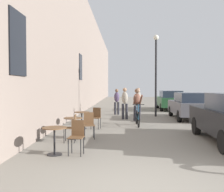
% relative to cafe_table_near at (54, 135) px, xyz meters
% --- Properties ---
extents(ground_plane, '(88.00, 88.00, 0.00)m').
position_rel_cafe_table_near_xyz_m(ground_plane, '(2.18, -2.32, -0.52)').
color(ground_plane, gray).
extents(building_facade_left, '(0.54, 68.00, 8.73)m').
position_rel_cafe_table_near_xyz_m(building_facade_left, '(-1.27, 11.68, 3.85)').
color(building_facade_left, gray).
rests_on(building_facade_left, ground_plane).
extents(cafe_table_near, '(0.64, 0.64, 0.72)m').
position_rel_cafe_table_near_xyz_m(cafe_table_near, '(0.00, 0.00, 0.00)').
color(cafe_table_near, black).
rests_on(cafe_table_near, ground_plane).
extents(cafe_chair_near_toward_street, '(0.41, 0.41, 0.89)m').
position_rel_cafe_table_near_xyz_m(cafe_chair_near_toward_street, '(0.57, 0.08, -0.00)').
color(cafe_chair_near_toward_street, black).
rests_on(cafe_chair_near_toward_street, ground_plane).
extents(cafe_table_mid, '(0.64, 0.64, 0.72)m').
position_rel_cafe_table_near_xyz_m(cafe_table_mid, '(0.09, 2.16, 0.00)').
color(cafe_table_mid, black).
rests_on(cafe_table_mid, ground_plane).
extents(cafe_chair_mid_toward_street, '(0.45, 0.45, 0.89)m').
position_rel_cafe_table_near_xyz_m(cafe_chair_mid_toward_street, '(0.62, 2.24, -0.00)').
color(cafe_chair_mid_toward_street, black).
rests_on(cafe_chair_mid_toward_street, ground_plane).
extents(cafe_chair_mid_toward_wall, '(0.40, 0.40, 0.89)m').
position_rel_cafe_table_near_xyz_m(cafe_chair_mid_toward_wall, '(0.16, 1.59, -0.00)').
color(cafe_chair_mid_toward_wall, black).
rests_on(cafe_chair_mid_toward_wall, ground_plane).
extents(cafe_table_far, '(0.64, 0.64, 0.72)m').
position_rel_cafe_table_near_xyz_m(cafe_table_far, '(0.05, 4.33, 0.00)').
color(cafe_table_far, black).
rests_on(cafe_table_far, ground_plane).
extents(cafe_chair_far_toward_street, '(0.44, 0.44, 0.89)m').
position_rel_cafe_table_near_xyz_m(cafe_chair_far_toward_street, '(0.66, 4.40, -0.00)').
color(cafe_chair_far_toward_street, black).
rests_on(cafe_chair_far_toward_street, ground_plane).
extents(cyclist_on_bicycle, '(0.52, 1.76, 1.74)m').
position_rel_cafe_table_near_xyz_m(cyclist_on_bicycle, '(2.46, 5.46, 0.29)').
color(cyclist_on_bicycle, black).
rests_on(cyclist_on_bicycle, ground_plane).
extents(pedestrian_near, '(0.37, 0.29, 1.74)m').
position_rel_cafe_table_near_xyz_m(pedestrian_near, '(1.91, 7.77, 0.46)').
color(pedestrian_near, '#26262D').
rests_on(pedestrian_near, ground_plane).
extents(pedestrian_mid, '(0.35, 0.26, 1.66)m').
position_rel_cafe_table_near_xyz_m(pedestrian_mid, '(1.42, 10.20, 0.41)').
color(pedestrian_mid, '#26262D').
rests_on(pedestrian_mid, ground_plane).
extents(pedestrian_far, '(0.37, 0.29, 1.62)m').
position_rel_cafe_table_near_xyz_m(pedestrian_far, '(2.91, 11.85, 0.39)').
color(pedestrian_far, '#26262D').
rests_on(pedestrian_far, ground_plane).
extents(pedestrian_furthest, '(0.37, 0.29, 1.72)m').
position_rel_cafe_table_near_xyz_m(pedestrian_furthest, '(3.05, 14.10, 0.45)').
color(pedestrian_furthest, '#26262D').
rests_on(pedestrian_furthest, ground_plane).
extents(street_lamp, '(0.32, 0.32, 4.90)m').
position_rel_cafe_table_near_xyz_m(street_lamp, '(3.79, 9.19, 2.59)').
color(street_lamp, black).
rests_on(street_lamp, ground_plane).
extents(parked_car_second, '(1.82, 4.17, 1.47)m').
position_rel_cafe_table_near_xyz_m(parked_car_second, '(5.48, 7.94, 0.24)').
color(parked_car_second, '#595960').
rests_on(parked_car_second, ground_plane).
extents(parked_car_third, '(1.90, 4.27, 1.50)m').
position_rel_cafe_table_near_xyz_m(parked_car_third, '(5.49, 13.92, 0.25)').
color(parked_car_third, '#23512D').
rests_on(parked_car_third, ground_plane).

